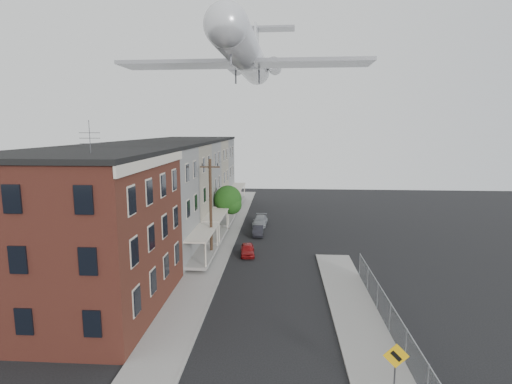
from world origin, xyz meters
TOP-DOWN VIEW (x-y plane):
  - ground at (0.00, 0.00)m, footprint 120.00×120.00m
  - sidewalk_left at (-5.50, 24.00)m, footprint 3.00×62.00m
  - sidewalk_right at (5.50, 6.00)m, footprint 3.00×26.00m
  - curb_left at (-4.05, 24.00)m, footprint 0.15×62.00m
  - curb_right at (4.05, 6.00)m, footprint 0.15×26.00m
  - corner_building at (-12.00, 7.00)m, footprint 10.31×12.30m
  - row_house_a at (-11.96, 16.50)m, footprint 11.98×7.00m
  - row_house_b at (-11.96, 23.50)m, footprint 11.98×7.00m
  - row_house_c at (-11.96, 30.50)m, footprint 11.98×7.00m
  - row_house_d at (-11.96, 37.50)m, footprint 11.98×7.00m
  - row_house_e at (-11.96, 44.50)m, footprint 11.98×7.00m
  - chainlink_fence at (7.00, 5.00)m, footprint 0.06×18.06m
  - warning_sign at (5.60, -1.03)m, footprint 1.10×0.11m
  - utility_pole at (-5.60, 18.00)m, footprint 1.80×0.26m
  - street_tree at (-5.27, 27.92)m, footprint 3.22×3.20m
  - car_near at (-2.36, 18.75)m, footprint 1.58×3.26m
  - car_mid at (-1.80, 25.82)m, footprint 1.25×3.33m
  - car_far at (-1.80, 30.32)m, footprint 1.80×4.06m
  - airplane at (-3.09, 27.33)m, footprint 25.56×29.18m

SIDE VIEW (x-z plane):
  - ground at x=0.00m, z-range 0.00..0.00m
  - sidewalk_left at x=-5.50m, z-range 0.00..0.12m
  - sidewalk_right at x=5.50m, z-range 0.00..0.12m
  - curb_left at x=-4.05m, z-range 0.00..0.14m
  - curb_right at x=4.05m, z-range 0.00..0.14m
  - car_near at x=-2.36m, z-range 0.00..1.07m
  - car_mid at x=-1.80m, z-range 0.00..1.09m
  - car_far at x=-1.80m, z-range 0.00..1.16m
  - chainlink_fence at x=7.00m, z-range 0.05..1.95m
  - warning_sign at x=5.60m, z-range 0.48..3.28m
  - street_tree at x=-5.27m, z-range 0.85..6.05m
  - utility_pole at x=-5.60m, z-range 0.17..9.17m
  - row_house_a at x=-11.96m, z-range -0.02..10.28m
  - row_house_b at x=-11.96m, z-range -0.02..10.28m
  - row_house_c at x=-11.96m, z-range -0.02..10.28m
  - row_house_d at x=-11.96m, z-range -0.02..10.28m
  - row_house_e at x=-11.96m, z-range -0.02..10.28m
  - corner_building at x=-12.00m, z-range -0.91..11.24m
  - airplane at x=-3.09m, z-range 15.02..23.51m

